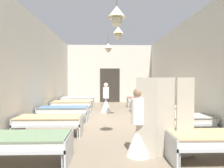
{
  "coord_description": "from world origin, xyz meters",
  "views": [
    {
      "loc": [
        -0.28,
        -7.62,
        1.68
      ],
      "look_at": [
        0.0,
        1.27,
        1.43
      ],
      "focal_mm": 31.12,
      "sensor_mm": 36.0,
      "label": 1
    }
  ],
  "objects_px": {
    "bed_left_row_4": "(78,100)",
    "bed_right_row_4": "(143,99)",
    "bed_left_row_3": "(72,104)",
    "bed_left_row_1": "(50,121)",
    "nurse_near_aisle": "(106,102)",
    "nurse_mid_aisle": "(138,131)",
    "bed_right_row_0": "(216,140)",
    "bed_left_row_2": "(64,110)",
    "bed_right_row_1": "(180,120)",
    "privacy_screen": "(165,117)",
    "bed_left_row_0": "(21,142)",
    "bed_right_row_2": "(162,110)",
    "bed_right_row_3": "(151,104)"
  },
  "relations": [
    {
      "from": "bed_right_row_2",
      "to": "nurse_near_aisle",
      "type": "xyz_separation_m",
      "value": [
        -2.22,
        2.03,
        0.09
      ]
    },
    {
      "from": "bed_left_row_1",
      "to": "bed_left_row_3",
      "type": "bearing_deg",
      "value": 90.0
    },
    {
      "from": "bed_right_row_2",
      "to": "privacy_screen",
      "type": "xyz_separation_m",
      "value": [
        -0.95,
        -3.55,
        0.41
      ]
    },
    {
      "from": "bed_right_row_0",
      "to": "nurse_mid_aisle",
      "type": "height_order",
      "value": "nurse_mid_aisle"
    },
    {
      "from": "bed_right_row_1",
      "to": "bed_right_row_4",
      "type": "bearing_deg",
      "value": 90.0
    },
    {
      "from": "bed_right_row_0",
      "to": "bed_left_row_1",
      "type": "distance_m",
      "value": 4.31
    },
    {
      "from": "bed_left_row_1",
      "to": "bed_right_row_3",
      "type": "relative_size",
      "value": 1.0
    },
    {
      "from": "bed_right_row_3",
      "to": "privacy_screen",
      "type": "distance_m",
      "value": 5.55
    },
    {
      "from": "nurse_mid_aisle",
      "to": "bed_left_row_1",
      "type": "bearing_deg",
      "value": -41.65
    },
    {
      "from": "bed_left_row_0",
      "to": "bed_right_row_0",
      "type": "relative_size",
      "value": 1.0
    },
    {
      "from": "bed_left_row_2",
      "to": "nurse_mid_aisle",
      "type": "distance_m",
      "value": 4.18
    },
    {
      "from": "bed_right_row_4",
      "to": "bed_left_row_1",
      "type": "bearing_deg",
      "value": -124.2
    },
    {
      "from": "bed_right_row_1",
      "to": "bed_right_row_3",
      "type": "distance_m",
      "value": 3.8
    },
    {
      "from": "bed_left_row_2",
      "to": "bed_right_row_3",
      "type": "bearing_deg",
      "value": 26.13
    },
    {
      "from": "bed_right_row_1",
      "to": "privacy_screen",
      "type": "bearing_deg",
      "value": -119.94
    },
    {
      "from": "bed_left_row_1",
      "to": "nurse_near_aisle",
      "type": "distance_m",
      "value": 4.27
    },
    {
      "from": "bed_right_row_0",
      "to": "bed_left_row_4",
      "type": "distance_m",
      "value": 8.53
    },
    {
      "from": "bed_left_row_3",
      "to": "nurse_near_aisle",
      "type": "xyz_separation_m",
      "value": [
        1.66,
        0.13,
        0.09
      ]
    },
    {
      "from": "bed_right_row_1",
      "to": "nurse_mid_aisle",
      "type": "xyz_separation_m",
      "value": [
        -1.51,
        -1.55,
        0.09
      ]
    },
    {
      "from": "bed_left_row_0",
      "to": "bed_right_row_1",
      "type": "height_order",
      "value": "same"
    },
    {
      "from": "bed_left_row_4",
      "to": "bed_right_row_4",
      "type": "height_order",
      "value": "same"
    },
    {
      "from": "bed_left_row_2",
      "to": "bed_left_row_3",
      "type": "bearing_deg",
      "value": 90.0
    },
    {
      "from": "bed_right_row_4",
      "to": "nurse_near_aisle",
      "type": "bearing_deg",
      "value": -141.46
    },
    {
      "from": "bed_right_row_0",
      "to": "bed_right_row_4",
      "type": "height_order",
      "value": "same"
    },
    {
      "from": "bed_left_row_0",
      "to": "bed_right_row_4",
      "type": "xyz_separation_m",
      "value": [
        3.87,
        7.6,
        0.0
      ]
    },
    {
      "from": "bed_right_row_1",
      "to": "nurse_mid_aisle",
      "type": "height_order",
      "value": "nurse_mid_aisle"
    },
    {
      "from": "bed_left_row_0",
      "to": "bed_left_row_1",
      "type": "xyz_separation_m",
      "value": [
        0.0,
        1.9,
        0.0
      ]
    },
    {
      "from": "bed_left_row_1",
      "to": "bed_left_row_2",
      "type": "bearing_deg",
      "value": 90.0
    },
    {
      "from": "bed_right_row_0",
      "to": "bed_left_row_3",
      "type": "relative_size",
      "value": 1.0
    },
    {
      "from": "bed_left_row_0",
      "to": "bed_left_row_3",
      "type": "relative_size",
      "value": 1.0
    },
    {
      "from": "bed_left_row_1",
      "to": "privacy_screen",
      "type": "bearing_deg",
      "value": -29.43
    },
    {
      "from": "bed_left_row_3",
      "to": "nurse_mid_aisle",
      "type": "relative_size",
      "value": 1.28
    },
    {
      "from": "bed_left_row_3",
      "to": "bed_left_row_4",
      "type": "bearing_deg",
      "value": 90.0
    },
    {
      "from": "bed_right_row_1",
      "to": "bed_left_row_4",
      "type": "xyz_separation_m",
      "value": [
        -3.87,
        5.7,
        0.0
      ]
    },
    {
      "from": "bed_right_row_0",
      "to": "nurse_mid_aisle",
      "type": "distance_m",
      "value": 1.56
    },
    {
      "from": "bed_right_row_1",
      "to": "bed_right_row_2",
      "type": "xyz_separation_m",
      "value": [
        0.0,
        1.9,
        0.0
      ]
    },
    {
      "from": "bed_left_row_1",
      "to": "bed_left_row_2",
      "type": "relative_size",
      "value": 1.0
    },
    {
      "from": "bed_left_row_1",
      "to": "bed_left_row_3",
      "type": "xyz_separation_m",
      "value": [
        0.0,
        3.8,
        0.0
      ]
    },
    {
      "from": "nurse_mid_aisle",
      "to": "nurse_near_aisle",
      "type": "bearing_deg",
      "value": -91.03
    },
    {
      "from": "bed_left_row_3",
      "to": "nurse_near_aisle",
      "type": "relative_size",
      "value": 1.28
    },
    {
      "from": "bed_left_row_1",
      "to": "bed_right_row_2",
      "type": "relative_size",
      "value": 1.0
    },
    {
      "from": "bed_right_row_0",
      "to": "bed_right_row_3",
      "type": "distance_m",
      "value": 5.7
    },
    {
      "from": "bed_right_row_4",
      "to": "nurse_mid_aisle",
      "type": "height_order",
      "value": "nurse_mid_aisle"
    },
    {
      "from": "bed_left_row_4",
      "to": "nurse_mid_aisle",
      "type": "bearing_deg",
      "value": -71.98
    },
    {
      "from": "bed_left_row_3",
      "to": "bed_right_row_4",
      "type": "relative_size",
      "value": 1.0
    },
    {
      "from": "bed_left_row_0",
      "to": "bed_left_row_4",
      "type": "height_order",
      "value": "same"
    },
    {
      "from": "nurse_mid_aisle",
      "to": "bed_right_row_0",
      "type": "bearing_deg",
      "value": 158.68
    },
    {
      "from": "bed_left_row_1",
      "to": "bed_right_row_2",
      "type": "xyz_separation_m",
      "value": [
        3.87,
        1.9,
        0.0
      ]
    },
    {
      "from": "bed_left_row_3",
      "to": "bed_left_row_2",
      "type": "bearing_deg",
      "value": -90.0
    },
    {
      "from": "bed_right_row_4",
      "to": "privacy_screen",
      "type": "relative_size",
      "value": 1.12
    }
  ]
}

